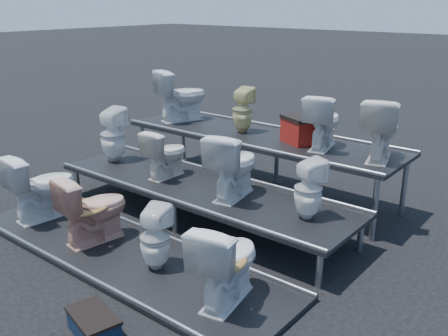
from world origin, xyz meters
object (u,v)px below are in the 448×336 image
Objects in this scene: toilet_11 at (381,129)px; red_crate at (300,131)px; toilet_3 at (226,261)px; toilet_5 at (166,153)px; toilet_2 at (155,238)px; toilet_10 at (323,121)px; toilet_7 at (308,189)px; toilet_8 at (182,95)px; step_stool at (94,326)px; toilet_6 at (233,165)px; toilet_0 at (42,186)px; toilet_4 at (113,135)px; toilet_9 at (243,110)px; toilet_1 at (94,208)px.

red_crate is at bearing -16.63° from toilet_11.
toilet_5 is (-2.07, 1.30, 0.32)m from toilet_3.
toilet_2 is 0.96× the size of toilet_10.
toilet_11 is at bearing -107.56° from toilet_3.
toilet_7 is (0.09, 1.30, 0.33)m from toilet_3.
toilet_8 reaches higher than step_stool.
toilet_3 is 1.06× the size of toilet_11.
toilet_6 is at bearing -70.32° from red_crate.
toilet_5 is at bearing -120.09° from toilet_0.
toilet_8 is (0.16, 1.30, 0.41)m from toilet_4.
toilet_10 reaches higher than red_crate.
toilet_6 is 1.12× the size of toilet_10.
toilet_6 is at bearing -106.19° from toilet_2.
toilet_10 reaches higher than toilet_4.
toilet_6 is 1.19× the size of toilet_7.
toilet_7 is at bearing -31.15° from red_crate.
toilet_4 is 1.64× the size of step_stool.
toilet_11 is at bearing -160.32° from toilet_8.
toilet_11 is (2.08, 0.00, 0.05)m from toilet_9.
toilet_5 is 1.39m from toilet_9.
toilet_1 is 1.00× the size of toilet_6.
toilet_6 is 1.02m from toilet_7.
toilet_4 is at bearing 36.56° from toilet_9.
toilet_6 is 2.49m from step_stool.
toilet_9 is at bearing -85.25° from toilet_1.
toilet_2 is 2.61m from toilet_4.
toilet_8 is (-1.05, 2.60, 0.81)m from toilet_1.
toilet_1 is 2.71m from toilet_9.
toilet_1 is 1.65× the size of step_stool.
red_crate is (0.12, 1.33, 0.16)m from toilet_6.
toilet_11 is (0.31, 2.60, 0.78)m from toilet_3.
toilet_8 reaches higher than toilet_5.
toilet_7 is 1.02× the size of toilet_9.
toilet_4 is 2.69m from red_crate.
toilet_10 reaches higher than toilet_6.
red_crate reaches higher than toilet_3.
toilet_8 reaches higher than toilet_4.
step_stool is (2.39, -3.65, -1.18)m from toilet_8.
toilet_0 reaches higher than toilet_1.
toilet_0 is 1.19× the size of toilet_10.
toilet_8 is 1.13× the size of toilet_10.
toilet_7 reaches higher than toilet_2.
red_crate is at bearing 107.13° from step_stool.
toilet_5 is at bearing -108.63° from red_crate.
toilet_5 is at bearing 13.56° from toilet_11.
toilet_0 is at bearing 22.02° from toilet_6.
toilet_8 reaches higher than toilet_3.
toilet_0 is at bearing -104.83° from red_crate.
toilet_4 reaches higher than toilet_2.
red_crate is (0.12, 2.63, 0.62)m from toilet_2.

